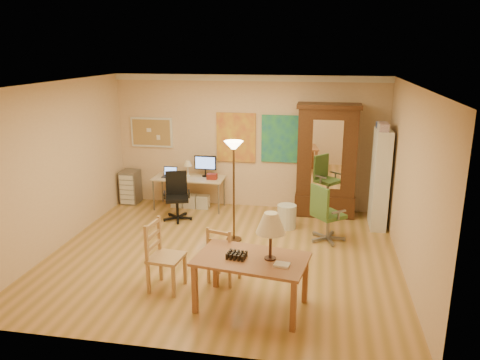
% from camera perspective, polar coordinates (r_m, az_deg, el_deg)
% --- Properties ---
extents(floor, '(5.50, 5.50, 0.00)m').
position_cam_1_polar(floor, '(7.61, -2.05, -9.10)').
color(floor, olive).
rests_on(floor, ground).
extents(crown_molding, '(5.50, 0.08, 0.12)m').
position_cam_1_polar(crown_molding, '(9.34, 1.02, 12.34)').
color(crown_molding, white).
rests_on(crown_molding, floor).
extents(corkboard, '(0.90, 0.04, 0.62)m').
position_cam_1_polar(corkboard, '(10.01, -10.72, 5.73)').
color(corkboard, tan).
rests_on(corkboard, floor).
extents(art_panel_left, '(0.80, 0.04, 1.00)m').
position_cam_1_polar(art_panel_left, '(9.54, -0.49, 5.21)').
color(art_panel_left, yellow).
rests_on(art_panel_left, floor).
extents(art_panel_right, '(0.75, 0.04, 0.95)m').
position_cam_1_polar(art_panel_right, '(9.42, 4.92, 5.01)').
color(art_panel_right, teal).
rests_on(art_panel_right, floor).
extents(dining_table, '(1.49, 1.03, 1.29)m').
position_cam_1_polar(dining_table, '(5.84, 2.24, -8.35)').
color(dining_table, brown).
rests_on(dining_table, floor).
extents(ladder_chair_back, '(0.47, 0.46, 0.84)m').
position_cam_1_polar(ladder_chair_back, '(6.65, -2.05, -9.25)').
color(ladder_chair_back, tan).
rests_on(ladder_chair_back, floor).
extents(ladder_chair_left, '(0.48, 0.49, 0.97)m').
position_cam_1_polar(ladder_chair_left, '(6.53, -9.24, -9.33)').
color(ladder_chair_left, tan).
rests_on(ladder_chair_left, floor).
extents(torchiere_lamp, '(0.32, 0.32, 1.74)m').
position_cam_1_polar(torchiere_lamp, '(7.72, -0.78, 2.25)').
color(torchiere_lamp, '#462E1C').
rests_on(torchiere_lamp, floor).
extents(computer_desk, '(1.44, 0.63, 1.09)m').
position_cam_1_polar(computer_desk, '(9.69, -5.99, -1.11)').
color(computer_desk, beige).
rests_on(computer_desk, floor).
extents(office_chair_black, '(0.57, 0.57, 0.92)m').
position_cam_1_polar(office_chair_black, '(9.12, -7.65, -3.28)').
color(office_chair_black, black).
rests_on(office_chair_black, floor).
extents(office_chair_green, '(0.64, 0.64, 1.00)m').
position_cam_1_polar(office_chair_green, '(8.17, 10.48, -5.54)').
color(office_chair_green, slate).
rests_on(office_chair_green, floor).
extents(drawer_cart, '(0.35, 0.42, 0.70)m').
position_cam_1_polar(drawer_cart, '(10.23, -13.21, -0.82)').
color(drawer_cart, slate).
rests_on(drawer_cart, floor).
extents(armoire, '(1.19, 0.57, 2.20)m').
position_cam_1_polar(armoire, '(9.26, 10.46, 1.49)').
color(armoire, '#35180E').
rests_on(armoire, floor).
extents(bookshelf, '(0.27, 0.73, 1.82)m').
position_cam_1_polar(bookshelf, '(8.88, 16.68, 0.11)').
color(bookshelf, white).
rests_on(bookshelf, floor).
extents(wastebin, '(0.35, 0.35, 0.44)m').
position_cam_1_polar(wastebin, '(8.65, 5.71, -4.45)').
color(wastebin, silver).
rests_on(wastebin, floor).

